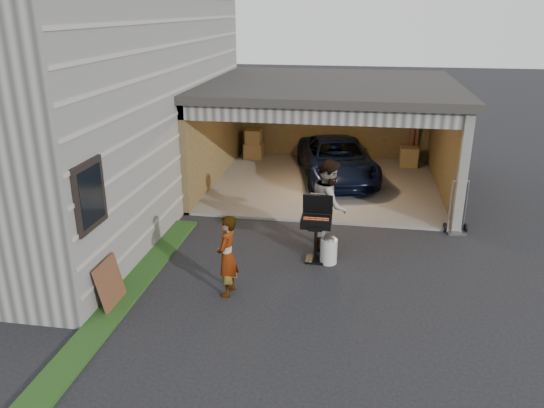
{
  "coord_description": "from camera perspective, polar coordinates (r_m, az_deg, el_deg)",
  "views": [
    {
      "loc": [
        1.64,
        -8.02,
        4.75
      ],
      "look_at": [
        0.02,
        1.56,
        1.15
      ],
      "focal_mm": 35.0,
      "sensor_mm": 36.0,
      "label": 1
    }
  ],
  "objects": [
    {
      "name": "ground",
      "position": [
        9.46,
        -1.73,
        -9.81
      ],
      "size": [
        80.0,
        80.0,
        0.0
      ],
      "primitive_type": "plane",
      "color": "black",
      "rests_on": "ground"
    },
    {
      "name": "house",
      "position": [
        14.38,
        -23.06,
        10.76
      ],
      "size": [
        7.0,
        11.0,
        5.5
      ],
      "primitive_type": "cube",
      "color": "#474744",
      "rests_on": "ground"
    },
    {
      "name": "groundcover_strip",
      "position": [
        9.31,
        -16.97,
        -11.13
      ],
      "size": [
        0.5,
        8.0,
        0.06
      ],
      "primitive_type": "cube",
      "color": "#193814",
      "rests_on": "ground"
    },
    {
      "name": "garage",
      "position": [
        15.11,
        6.15,
        9.23
      ],
      "size": [
        6.8,
        6.3,
        2.9
      ],
      "color": "#605E59",
      "rests_on": "ground"
    },
    {
      "name": "minivan",
      "position": [
        15.5,
        6.97,
        4.59
      ],
      "size": [
        2.81,
        4.51,
        1.16
      ],
      "primitive_type": "imported",
      "rotation": [
        0.0,
        0.0,
        0.22
      ],
      "color": "black",
      "rests_on": "ground"
    },
    {
      "name": "woman",
      "position": [
        9.22,
        -4.84,
        -5.57
      ],
      "size": [
        0.39,
        0.56,
        1.47
      ],
      "primitive_type": "imported",
      "rotation": [
        0.0,
        0.0,
        -1.65
      ],
      "color": "#99B0C1",
      "rests_on": "ground"
    },
    {
      "name": "man",
      "position": [
        10.99,
        6.18,
        -0.02
      ],
      "size": [
        0.76,
        0.95,
        1.9
      ],
      "primitive_type": "imported",
      "rotation": [
        0.0,
        0.0,
        1.61
      ],
      "color": "#432D1A",
      "rests_on": "ground"
    },
    {
      "name": "bbq_grill",
      "position": [
        10.41,
        4.79,
        -2.16
      ],
      "size": [
        0.59,
        0.52,
        1.32
      ],
      "color": "black",
      "rests_on": "ground"
    },
    {
      "name": "propane_tank",
      "position": [
        10.54,
        6.11,
        -5.06
      ],
      "size": [
        0.37,
        0.37,
        0.5
      ],
      "primitive_type": "cylinder",
      "rotation": [
        0.0,
        0.0,
        -0.12
      ],
      "color": "beige",
      "rests_on": "ground"
    },
    {
      "name": "plywood_panel",
      "position": [
        9.37,
        -17.0,
        -8.25
      ],
      "size": [
        0.21,
        0.74,
        0.82
      ],
      "primitive_type": "cube",
      "rotation": [
        0.0,
        -0.21,
        0.0
      ],
      "color": "#4F2F1B",
      "rests_on": "ground"
    },
    {
      "name": "hand_truck",
      "position": [
        12.56,
        19.23,
        -1.93
      ],
      "size": [
        0.52,
        0.42,
        1.22
      ],
      "rotation": [
        0.0,
        0.0,
        0.12
      ],
      "color": "slate",
      "rests_on": "ground"
    }
  ]
}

